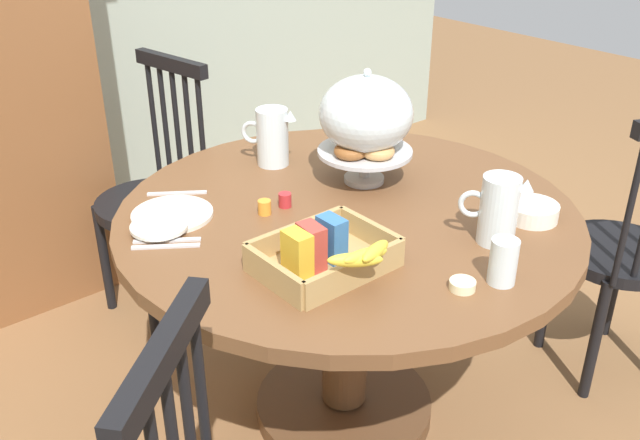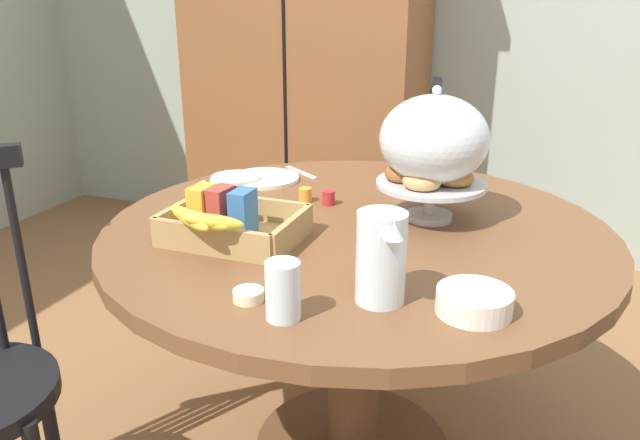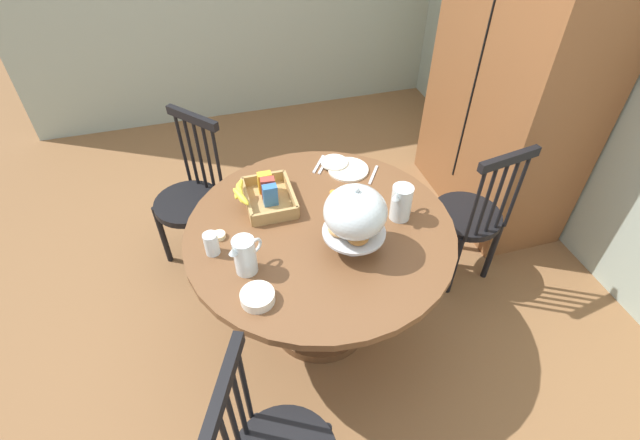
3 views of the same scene
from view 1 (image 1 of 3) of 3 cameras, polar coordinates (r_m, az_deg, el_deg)
ground_plane at (r=2.30m, az=0.81°, el=-16.89°), size 10.00×10.00×0.00m
dining_table at (r=2.04m, az=2.16°, el=-4.08°), size 1.28×1.28×0.74m
windsor_chair_near_window at (r=2.49m, az=23.38°, el=-2.69°), size 0.44×0.44×0.97m
windsor_chair_by_cabinet at (r=2.71m, az=-13.21°, el=1.45°), size 0.41×0.41×0.97m
pastry_stand_with_dome at (r=2.04m, az=3.74°, el=8.19°), size 0.28×0.28×0.34m
orange_juice_pitcher at (r=1.80m, az=14.21°, el=0.58°), size 0.12×0.16×0.18m
milk_pitcher at (r=2.21m, az=-3.89°, el=6.54°), size 0.12×0.16×0.18m
cereal_basket at (r=1.64m, az=0.46°, el=-2.81°), size 0.32×0.30×0.12m
china_plate_large at (r=1.94m, az=-11.87°, el=0.45°), size 0.22×0.22×0.01m
china_plate_small at (r=1.87m, az=-12.89°, el=-0.49°), size 0.15×0.15×0.01m
cereal_bowl at (r=1.97m, az=16.79°, el=0.67°), size 0.14×0.14×0.04m
drinking_glass at (r=1.64m, az=14.62°, el=-3.28°), size 0.06×0.06×0.11m
butter_dish at (r=1.62m, az=11.46°, el=-5.18°), size 0.06×0.06×0.02m
jam_jar_strawberry at (r=1.95m, az=-2.85°, el=1.63°), size 0.04×0.04×0.04m
jam_jar_apricot at (r=1.92m, az=-4.52°, el=1.04°), size 0.04×0.04×0.04m
table_knife at (r=1.82m, az=-12.28°, el=-1.64°), size 0.15×0.11×0.01m
dinner_fork at (r=1.80m, az=-12.38°, el=-2.10°), size 0.15×0.11×0.01m
soup_spoon at (r=2.07m, az=-11.50°, el=2.14°), size 0.15×0.11×0.01m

